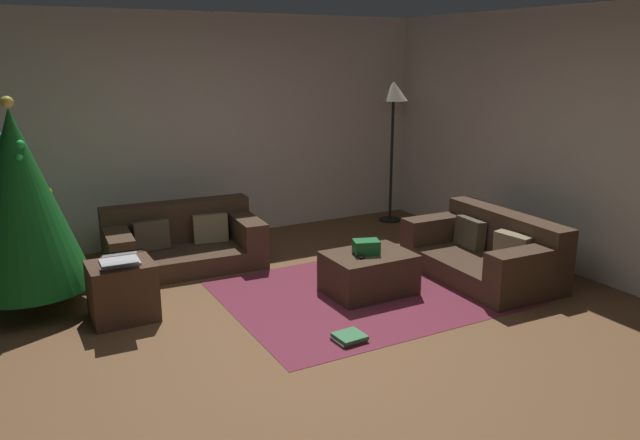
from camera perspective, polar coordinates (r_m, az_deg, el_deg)
ground_plane at (r=4.83m, az=-1.22°, el=-11.28°), size 6.40×6.40×0.00m
rear_partition at (r=7.31m, az=-12.79°, el=8.13°), size 6.40×0.12×2.60m
corner_partition at (r=6.45m, az=24.48°, el=6.26°), size 0.12×6.40×2.60m
couch_left at (r=6.59m, az=-12.63°, el=-1.99°), size 1.60×0.96×0.62m
couch_right at (r=6.30m, az=15.23°, el=-2.91°), size 0.92×1.55×0.63m
ottoman at (r=5.72m, az=4.52°, el=-4.91°), size 0.77×0.58×0.38m
gift_box at (r=5.63m, az=4.29°, el=-2.51°), size 0.27×0.23×0.13m
tv_remote at (r=5.56m, az=3.58°, el=-3.31°), size 0.06×0.16×0.02m
christmas_tree at (r=5.66m, az=-26.02°, el=1.67°), size 1.04×1.04×1.82m
side_table at (r=5.39m, az=-17.81°, el=-6.28°), size 0.52×0.44×0.49m
laptop at (r=5.23m, az=-17.96°, el=-3.43°), size 0.32×0.44×0.19m
book_stack at (r=4.84m, az=2.73°, el=-10.84°), size 0.24×0.22×0.05m
corner_lamp at (r=7.98m, az=6.80°, el=10.75°), size 0.36×0.36×1.81m
area_rug at (r=5.79m, az=4.48°, el=-6.64°), size 2.60×2.00×0.01m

